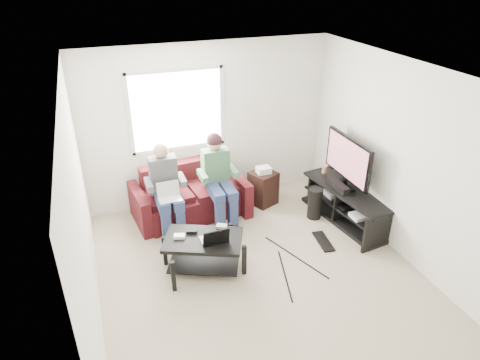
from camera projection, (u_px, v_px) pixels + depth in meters
name	position (u px, v px, depth m)	size (l,w,h in m)	color
floor	(261.00, 276.00, 5.56)	(4.50, 4.50, 0.00)	tan
ceiling	(267.00, 77.00, 4.35)	(4.50, 4.50, 0.00)	white
wall_back	(209.00, 125.00, 6.83)	(4.50, 4.50, 0.00)	white
wall_front	(384.00, 329.00, 3.09)	(4.50, 4.50, 0.00)	white
wall_left	(82.00, 221.00, 4.35)	(4.50, 4.50, 0.00)	white
wall_right	(405.00, 163.00, 5.57)	(4.50, 4.50, 0.00)	white
window	(177.00, 110.00, 6.52)	(1.48, 0.04, 1.28)	white
sofa	(190.00, 197.00, 6.76)	(1.82, 0.97, 0.81)	#461114
person_left	(166.00, 186.00, 6.20)	(0.40, 0.71, 1.33)	navy
person_right	(218.00, 174.00, 6.43)	(0.40, 0.71, 1.38)	navy
laptop_silver	(170.00, 195.00, 6.02)	(0.32, 0.22, 0.24)	silver
coffee_table	(203.00, 246.00, 5.52)	(1.15, 0.95, 0.49)	black
laptop_black	(214.00, 232.00, 5.37)	(0.34, 0.24, 0.24)	black
controller_a	(179.00, 236.00, 5.47)	(0.14, 0.09, 0.04)	silver
controller_b	(192.00, 231.00, 5.57)	(0.14, 0.09, 0.04)	black
controller_c	(222.00, 226.00, 5.67)	(0.14, 0.09, 0.04)	gray
tv_stand	(346.00, 207.00, 6.63)	(0.71, 1.69, 0.54)	black
tv	(348.00, 160.00, 6.36)	(0.12, 1.10, 0.81)	black
soundbar	(338.00, 185.00, 6.52)	(0.12, 0.50, 0.10)	black
drink_cup	(324.00, 169.00, 6.98)	(0.08, 0.08, 0.12)	#B1714C
console_white	(361.00, 216.00, 6.27)	(0.30, 0.22, 0.06)	silver
console_grey	(336.00, 193.00, 6.85)	(0.34, 0.26, 0.08)	gray
console_black	(348.00, 204.00, 6.56)	(0.38, 0.30, 0.07)	black
subwoofer	(315.00, 203.00, 6.70)	(0.22, 0.22, 0.51)	black
keyboard_floor	(323.00, 241.00, 6.21)	(0.16, 0.49, 0.03)	black
end_table	(263.00, 187.00, 7.08)	(0.38, 0.38, 0.67)	black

